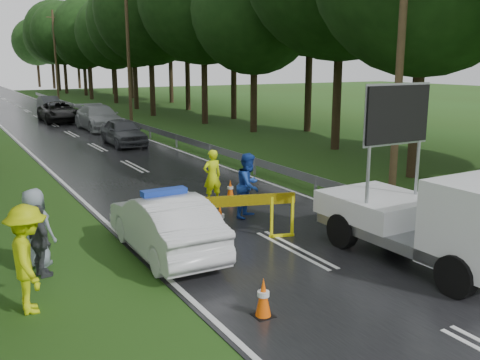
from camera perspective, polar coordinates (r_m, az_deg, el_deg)
ground at (r=13.15m, az=5.84°, el=-7.45°), size 160.00×160.00×0.00m
road at (r=40.92m, az=-19.35°, el=5.62°), size 7.00×140.00×0.02m
guardrail at (r=41.36m, az=-14.25°, el=6.76°), size 0.12×60.06×0.70m
utility_pole_near at (r=17.30m, az=16.83°, el=13.97°), size 1.40×0.24×10.00m
utility_pole_mid at (r=40.01m, az=-11.83°, el=13.17°), size 1.40×0.24×10.00m
utility_pole_far at (r=65.22m, az=-19.09°, el=12.45°), size 1.40×0.24×10.00m
police_sedan at (r=12.77m, az=-8.00°, el=-4.73°), size 1.58×4.36×1.57m
work_truck at (r=12.62m, az=19.99°, el=-3.93°), size 2.31×5.00×3.95m
barrier at (r=13.49m, az=-0.00°, el=-2.84°), size 2.78×0.91×1.19m
officer at (r=17.19m, az=-2.98°, el=0.40°), size 0.63×0.41×1.73m
civilian at (r=15.54m, az=0.94°, el=-0.58°), size 1.17×1.11×1.90m
bystander_left at (r=10.45m, az=-21.67°, el=-7.84°), size 0.77×1.32×2.02m
bystander_mid at (r=12.07m, az=-20.56°, el=-6.12°), size 0.59×0.99×1.57m
bystander_right at (r=12.65m, az=-21.00°, el=-4.81°), size 1.02×1.02×1.78m
queue_car_first at (r=29.70m, az=-12.33°, el=5.03°), size 1.78×4.29×1.45m
queue_car_second at (r=36.86m, az=-14.79°, el=6.46°), size 2.35×5.61×1.62m
queue_car_third at (r=42.38m, az=-18.71°, el=6.89°), size 2.54×5.45×1.51m
queue_car_fourth at (r=51.35m, az=-19.65°, el=7.65°), size 1.62×4.26×1.39m
cone_near_left at (r=9.76m, az=2.50°, el=-12.48°), size 0.35×0.35×0.75m
cone_center at (r=14.15m, az=-2.16°, el=-4.23°), size 0.39×0.39×0.83m
cone_far at (r=17.61m, az=-1.04°, el=-1.07°), size 0.33×0.33×0.69m
cone_left_mid at (r=14.60m, az=-7.75°, el=-3.84°), size 0.38×0.38×0.81m
cone_right at (r=15.97m, az=11.61°, el=-2.75°), size 0.33×0.33×0.70m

